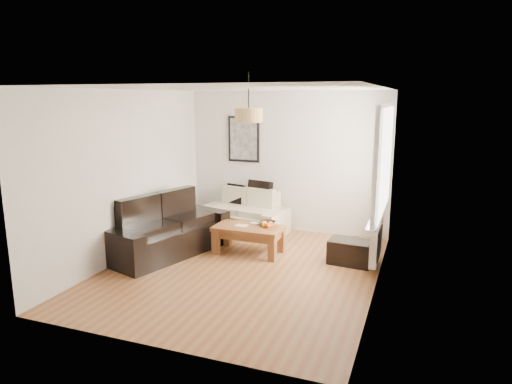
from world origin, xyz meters
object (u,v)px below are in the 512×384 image
(sofa_leather, at_px, (166,227))
(coffee_table, at_px, (249,240))
(loveseat_cream, at_px, (245,212))
(ottoman, at_px, (351,252))

(sofa_leather, relative_size, coffee_table, 1.85)
(loveseat_cream, xyz_separation_m, coffee_table, (0.49, -1.06, -0.16))
(ottoman, bearing_deg, coffee_table, -176.61)
(coffee_table, relative_size, ottoman, 1.71)
(coffee_table, xyz_separation_m, ottoman, (1.62, 0.10, -0.04))
(loveseat_cream, xyz_separation_m, ottoman, (2.11, -0.96, -0.20))
(sofa_leather, distance_m, coffee_table, 1.35)
(sofa_leather, xyz_separation_m, coffee_table, (1.26, 0.45, -0.22))
(loveseat_cream, distance_m, ottoman, 2.33)
(sofa_leather, height_order, ottoman, sofa_leather)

